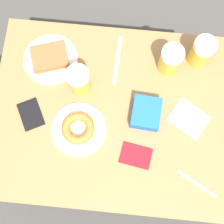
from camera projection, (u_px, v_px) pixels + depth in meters
ground_plane at (112, 139)px, 2.03m from camera, size 8.00×8.00×0.00m
table at (112, 116)px, 1.39m from camera, size 0.81×1.03×0.72m
plate_with_cake at (50, 58)px, 1.37m from camera, size 0.24×0.24×0.04m
plate_with_donut at (78, 129)px, 1.30m from camera, size 0.23×0.23×0.05m
beer_mug_left at (79, 80)px, 1.29m from camera, size 0.09×0.09×0.15m
beer_mug_center at (170, 60)px, 1.31m from camera, size 0.09×0.09×0.15m
beer_mug_right at (201, 52)px, 1.32m from camera, size 0.09×0.09×0.15m
napkin_folded at (189, 118)px, 1.32m from camera, size 0.18×0.19×0.00m
fork at (196, 183)px, 1.26m from camera, size 0.10×0.17×0.00m
knife at (117, 60)px, 1.39m from camera, size 0.23×0.03×0.00m
passport_near_edge at (31, 114)px, 1.33m from camera, size 0.15×0.14×0.01m
passport_far_edge at (136, 156)px, 1.28m from camera, size 0.11×0.14×0.01m
blue_pouch at (146, 113)px, 1.30m from camera, size 0.14×0.13×0.06m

